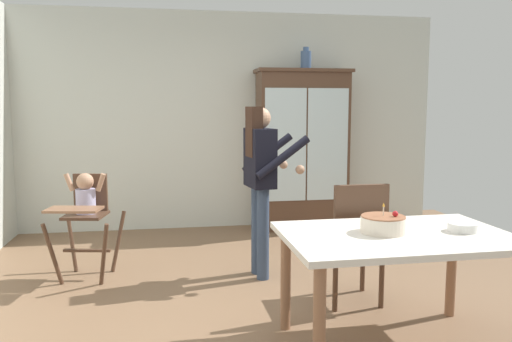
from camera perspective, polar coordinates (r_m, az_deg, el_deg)
ground_plane at (r=4.17m, az=1.81°, el=-14.27°), size 6.24×6.24×0.00m
wall_back at (r=6.48m, az=-2.86°, el=5.61°), size 5.32×0.06×2.70m
china_cabinet at (r=6.41m, az=5.20°, el=2.44°), size 1.17×0.48×1.99m
ceramic_vase at (r=6.43m, az=5.61°, el=12.32°), size 0.13×0.13×0.27m
high_chair_with_toddler at (r=4.76m, az=-18.57°, el=-3.75°), size 0.67×0.76×0.95m
adult_person at (r=4.51m, az=0.54°, el=0.08°), size 0.55×0.54×1.53m
dining_table at (r=3.35m, az=15.51°, el=-8.34°), size 1.44×0.96×0.74m
birthday_cake at (r=3.31m, az=14.05°, el=-5.80°), size 0.28×0.28×0.19m
serving_bowl at (r=3.50m, az=22.13°, el=-5.87°), size 0.18×0.18×0.05m
dining_chair_far_side at (r=3.98m, az=11.10°, el=-7.07°), size 0.45×0.45×0.96m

